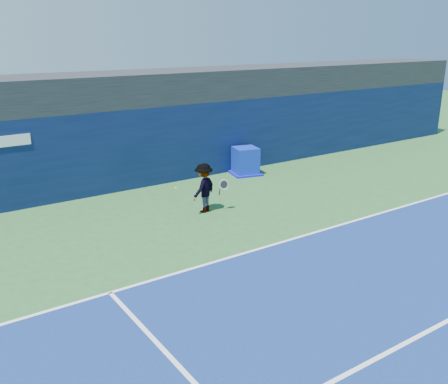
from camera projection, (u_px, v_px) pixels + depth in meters
The scene contains 8 objects.
ground at pixel (362, 286), 11.63m from camera, with size 80.00×80.00×0.00m, color #2A5E2A.
baseline at pixel (279, 243), 13.99m from camera, with size 24.00×0.10×0.01m, color white.
service_line at pixel (440, 325), 10.05m from camera, with size 24.00×0.10×0.01m, color white.
stadium_band at pixel (142, 87), 19.60m from camera, with size 36.00×3.00×1.20m, color black.
back_wall_assembly at pixel (155, 144), 19.44m from camera, with size 36.00×1.03×3.00m.
equipment_cart at pixel (245, 162), 20.76m from camera, with size 1.43×1.43×1.13m.
tennis_player at pixel (204, 188), 16.27m from camera, with size 1.34×0.99×1.63m.
tennis_ball at pixel (176, 188), 14.91m from camera, with size 0.06×0.06×0.06m.
Camera 1 is at (-8.53, -6.79, 5.62)m, focal length 40.00 mm.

